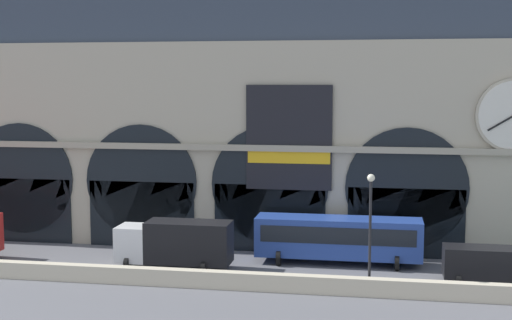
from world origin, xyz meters
name	(u,v)px	position (x,y,z in m)	size (l,w,h in m)	color
ground_plane	(187,267)	(0.00, 0.00, 0.00)	(200.00, 200.00, 0.00)	slate
quay_parapet_wall	(167,277)	(0.00, -4.47, 0.52)	(90.00, 0.70, 1.04)	beige
station_building	(212,123)	(0.05, 7.11, 9.03)	(49.45, 4.64, 18.73)	#B2A891
box_truck_center	(176,243)	(-0.58, -0.49, 1.70)	(7.50, 2.91, 3.12)	white
bus_mideast	(338,237)	(9.79, 2.50, 1.78)	(11.00, 3.25, 3.10)	#28479E
van_east	(488,263)	(18.94, -0.60, 1.25)	(5.20, 2.48, 2.20)	black
street_lamp_quayside	(370,217)	(11.94, -3.67, 4.41)	(0.44, 0.44, 6.90)	black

